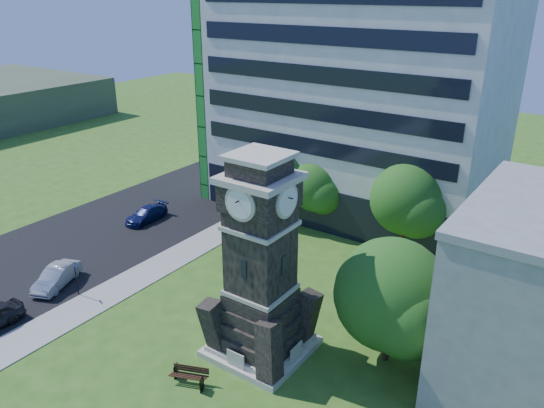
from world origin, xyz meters
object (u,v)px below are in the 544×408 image
Objects in this scene: car_street_mid at (56,277)px; car_street_north at (147,214)px; clock_tower at (261,272)px; street_sign at (76,275)px; park_bench at (189,375)px.

car_street_mid reaches higher than car_street_north.
street_sign is (-14.08, -2.46, -3.66)m from clock_tower.
car_street_north is (-3.36, 11.77, -0.07)m from car_street_mid.
car_street_mid is 15.08m from park_bench.
clock_tower reaches higher than car_street_mid.
car_street_north is at bearing 139.37° from street_sign.
clock_tower is 6.03× the size of park_bench.
park_bench is (-1.54, -4.56, -4.73)m from clock_tower.
clock_tower is 6.75m from park_bench.
park_bench is at bearing -30.53° from car_street_mid.
park_bench is at bearing -39.57° from car_street_north.
car_street_mid is 2.56m from street_sign.
car_street_north is 2.19× the size of park_bench.
street_sign is at bearing -66.35° from car_street_north.
clock_tower is at bearing 33.15° from street_sign.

